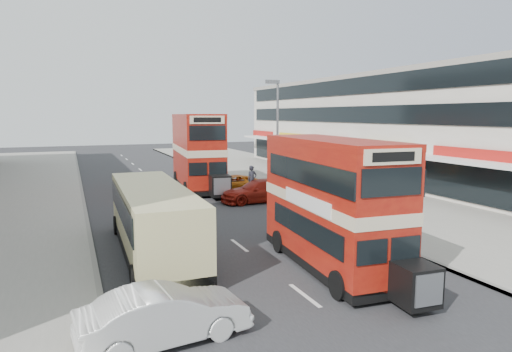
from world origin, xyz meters
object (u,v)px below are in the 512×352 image
coach (153,217)px  pedestrian_near (318,191)px  car_right_b (232,183)px  bus_main (331,203)px  car_left_front (165,315)px  street_lamp (276,129)px  cyclist (252,186)px  bus_second (198,151)px  car_right_a (259,191)px  car_right_c (198,168)px

coach → pedestrian_near: coach is taller
car_right_b → bus_main: bearing=-4.5°
car_left_front → car_right_b: (9.22, 20.69, -0.11)m
street_lamp → cyclist: bearing=170.8°
bus_second → cyclist: bearing=120.5°
car_right_b → pedestrian_near: size_ratio=2.38×
bus_second → coach: size_ratio=1.04×
coach → car_right_b: bearing=59.3°
bus_second → cyclist: 6.19m
cyclist → bus_second: bearing=107.2°
coach → car_right_b: coach is taller
car_right_a → car_right_c: bearing=179.4°
car_right_a → cyclist: (0.08, 1.39, 0.11)m
car_right_b → car_right_c: 10.44m
car_left_front → car_right_c: (9.40, 31.13, -0.12)m
bus_second → cyclist: size_ratio=4.56×
car_right_b → cyclist: size_ratio=1.92×
street_lamp → coach: bearing=-136.4°
car_left_front → car_right_b: bearing=-30.4°
street_lamp → car_right_b: size_ratio=1.84×
car_left_front → pedestrian_near: (12.15, 13.06, 0.36)m
street_lamp → car_left_front: size_ratio=1.86×
car_right_a → pedestrian_near: bearing=40.8°
bus_main → car_right_b: bus_main is taller
street_lamp → bus_second: 7.17m
street_lamp → cyclist: street_lamp is taller
bus_main → car_right_c: bus_main is taller
car_right_a → cyclist: bearing=175.8°
car_left_front → pedestrian_near: size_ratio=2.36×
coach → car_right_a: 12.08m
bus_main → car_right_b: size_ratio=1.99×
car_right_c → cyclist: bearing=-6.7°
street_lamp → coach: 14.48m
bus_main → car_right_c: bearing=-90.9°
cyclist → street_lamp: bearing=-16.5°
coach → car_right_b: size_ratio=2.28×
car_right_c → cyclist: 13.64m
car_right_c → cyclist: size_ratio=1.53×
pedestrian_near → cyclist: 5.16m
car_right_b → cyclist: 3.22m
street_lamp → car_left_front: (-11.25, -17.21, -4.07)m
bus_second → street_lamp: bearing=132.5°
coach → bus_second: bearing=69.5°
car_right_a → cyclist: 1.39m
car_right_a → car_right_b: bearing=-178.0°
car_left_front → car_right_c: bearing=-23.2°
car_right_c → car_right_b: bearing=-8.2°
coach → car_left_front: bearing=-96.6°
street_lamp → car_right_a: (-1.80, -1.11, -4.04)m
bus_main → street_lamp: bearing=-103.0°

